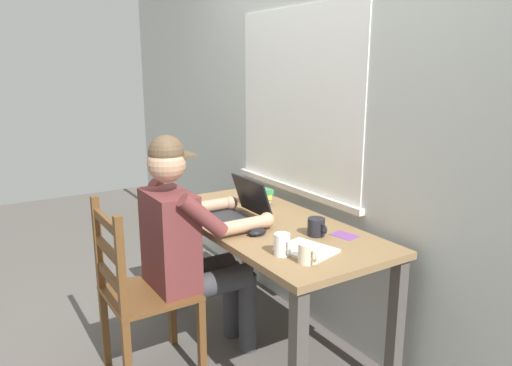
# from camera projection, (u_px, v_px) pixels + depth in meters

# --- Properties ---
(ground_plane) EXTENTS (8.00, 8.00, 0.00)m
(ground_plane) POSITION_uv_depth(u_px,v_px,m) (266.00, 343.00, 2.80)
(ground_plane) COLOR #56514C
(back_wall) EXTENTS (6.00, 0.08, 2.60)m
(back_wall) POSITION_uv_depth(u_px,v_px,m) (329.00, 114.00, 2.72)
(back_wall) COLOR beige
(back_wall) RESTS_ON ground
(desk) EXTENTS (1.46, 0.69, 0.73)m
(desk) POSITION_uv_depth(u_px,v_px,m) (266.00, 239.00, 2.65)
(desk) COLOR olive
(desk) RESTS_ON ground
(seated_person) EXTENTS (0.50, 0.60, 1.24)m
(seated_person) POSITION_uv_depth(u_px,v_px,m) (189.00, 240.00, 2.50)
(seated_person) COLOR brown
(seated_person) RESTS_ON ground
(wooden_chair) EXTENTS (0.42, 0.42, 0.94)m
(wooden_chair) POSITION_uv_depth(u_px,v_px,m) (139.00, 293.00, 2.41)
(wooden_chair) COLOR brown
(wooden_chair) RESTS_ON ground
(laptop) EXTENTS (0.33, 0.30, 0.23)m
(laptop) POSITION_uv_depth(u_px,v_px,m) (238.00, 211.00, 2.66)
(laptop) COLOR black
(laptop) RESTS_ON desk
(computer_mouse) EXTENTS (0.06, 0.10, 0.03)m
(computer_mouse) POSITION_uv_depth(u_px,v_px,m) (257.00, 232.00, 2.42)
(computer_mouse) COLOR black
(computer_mouse) RESTS_ON desk
(coffee_mug_white) EXTENTS (0.11, 0.07, 0.09)m
(coffee_mug_white) POSITION_uv_depth(u_px,v_px,m) (307.00, 254.00, 2.07)
(coffee_mug_white) COLOR beige
(coffee_mug_white) RESTS_ON desk
(coffee_mug_dark) EXTENTS (0.13, 0.09, 0.09)m
(coffee_mug_dark) POSITION_uv_depth(u_px,v_px,m) (316.00, 227.00, 2.41)
(coffee_mug_dark) COLOR black
(coffee_mug_dark) RESTS_ON desk
(coffee_mug_spare) EXTENTS (0.11, 0.07, 0.10)m
(coffee_mug_spare) POSITION_uv_depth(u_px,v_px,m) (282.00, 245.00, 2.16)
(coffee_mug_spare) COLOR white
(coffee_mug_spare) RESTS_ON desk
(book_stack_main) EXTENTS (0.20, 0.14, 0.10)m
(book_stack_main) POSITION_uv_depth(u_px,v_px,m) (256.00, 196.00, 2.95)
(book_stack_main) COLOR #BC332D
(book_stack_main) RESTS_ON desk
(paper_pile_near_laptop) EXTENTS (0.29, 0.25, 0.01)m
(paper_pile_near_laptop) POSITION_uv_depth(u_px,v_px,m) (306.00, 250.00, 2.22)
(paper_pile_near_laptop) COLOR silver
(paper_pile_near_laptop) RESTS_ON desk
(landscape_photo_print) EXTENTS (0.15, 0.11, 0.00)m
(landscape_photo_print) POSITION_uv_depth(u_px,v_px,m) (344.00, 235.00, 2.42)
(landscape_photo_print) COLOR #7A4293
(landscape_photo_print) RESTS_ON desk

